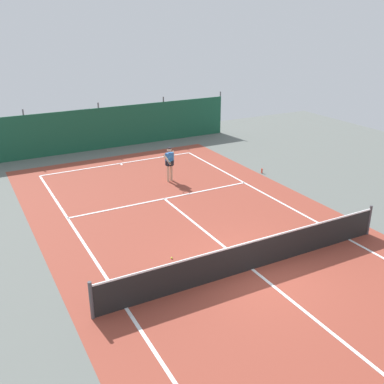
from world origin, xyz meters
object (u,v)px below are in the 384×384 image
at_px(water_bottle, 262,171).
at_px(tennis_ball_near_player, 172,258).
at_px(parked_car, 84,126).
at_px(tennis_net, 253,255).
at_px(tennis_player, 170,162).

bearing_deg(water_bottle, tennis_ball_near_player, -144.59).
xyz_separation_m(tennis_ball_near_player, parked_car, (1.68, 16.08, 0.81)).
bearing_deg(water_bottle, parked_car, 118.84).
height_order(tennis_net, tennis_ball_near_player, tennis_net).
bearing_deg(tennis_net, tennis_player, 81.96).
relative_size(parked_car, water_bottle, 17.69).
height_order(tennis_player, parked_car, parked_car).
distance_m(tennis_player, parked_car, 9.65).
distance_m(tennis_player, tennis_ball_near_player, 7.27).
relative_size(tennis_net, water_bottle, 42.17).
bearing_deg(tennis_player, tennis_net, 67.82).
relative_size(tennis_player, water_bottle, 6.83).
relative_size(tennis_net, tennis_player, 6.17).
xyz_separation_m(tennis_player, water_bottle, (4.49, -1.15, -0.84)).
bearing_deg(tennis_net, water_bottle, 51.52).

